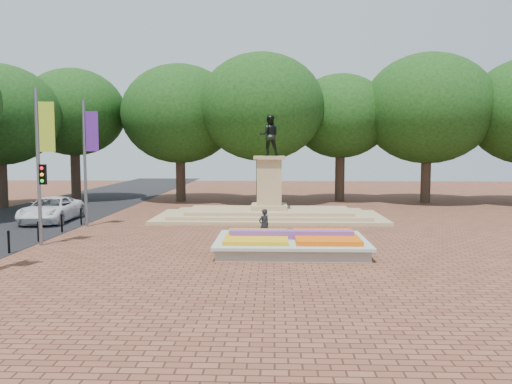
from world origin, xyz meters
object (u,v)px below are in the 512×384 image
flower_bed (292,243)px  van (51,210)px  pedestrian (264,225)px  monument (269,205)px

flower_bed → van: van is taller
van → pedestrian: (12.75, -5.89, 0.03)m
pedestrian → monument: bearing=-127.2°
monument → pedestrian: 7.76m
van → pedestrian: pedestrian is taller
flower_bed → monument: bearing=95.9°
van → pedestrian: bearing=-27.5°
monument → van: monument is taller
monument → pedestrian: bearing=-91.4°
flower_bed → monument: 10.07m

